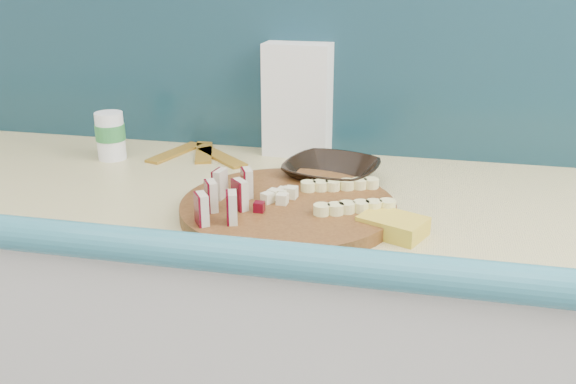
# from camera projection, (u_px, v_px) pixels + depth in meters

# --- Properties ---
(kitchen_counter) EXTENTS (2.20, 0.63, 0.91)m
(kitchen_counter) POSITION_uv_depth(u_px,v_px,m) (231.00, 372.00, 1.46)
(kitchen_counter) COLOR silver
(kitchen_counter) RESTS_ON ground
(backsplash) EXTENTS (2.20, 0.02, 0.50)m
(backsplash) POSITION_uv_depth(u_px,v_px,m) (258.00, 42.00, 1.48)
(backsplash) COLOR teal
(backsplash) RESTS_ON kitchen_counter
(cutting_board) EXTENTS (0.50, 0.50, 0.02)m
(cutting_board) POSITION_uv_depth(u_px,v_px,m) (288.00, 209.00, 1.16)
(cutting_board) COLOR #49250F
(cutting_board) RESTS_ON kitchen_counter
(apple_wedges) EXTENTS (0.08, 0.17, 0.05)m
(apple_wedges) POSITION_uv_depth(u_px,v_px,m) (225.00, 195.00, 1.11)
(apple_wedges) COLOR beige
(apple_wedges) RESTS_ON cutting_board
(apple_chunks) EXTENTS (0.05, 0.06, 0.02)m
(apple_chunks) POSITION_uv_depth(u_px,v_px,m) (274.00, 198.00, 1.14)
(apple_chunks) COLOR #F6EEC4
(apple_chunks) RESTS_ON cutting_board
(banana_slices) EXTENTS (0.18, 0.18, 0.02)m
(banana_slices) POSITION_uv_depth(u_px,v_px,m) (346.00, 195.00, 1.16)
(banana_slices) COLOR #F4EC95
(banana_slices) RESTS_ON cutting_board
(brown_bowl) EXTENTS (0.23, 0.23, 0.05)m
(brown_bowl) POSITION_uv_depth(u_px,v_px,m) (331.00, 173.00, 1.31)
(brown_bowl) COLOR black
(brown_bowl) RESTS_ON kitchen_counter
(flour_bag) EXTENTS (0.16, 0.11, 0.26)m
(flour_bag) POSITION_uv_depth(u_px,v_px,m) (299.00, 99.00, 1.47)
(flour_bag) COLOR white
(flour_bag) RESTS_ON kitchen_counter
(canister) EXTENTS (0.07, 0.07, 0.11)m
(canister) POSITION_uv_depth(u_px,v_px,m) (110.00, 135.00, 1.45)
(canister) COLOR white
(canister) RESTS_ON kitchen_counter
(sponge) EXTENTS (0.13, 0.11, 0.03)m
(sponge) POSITION_uv_depth(u_px,v_px,m) (393.00, 226.00, 1.08)
(sponge) COLOR gold
(sponge) RESTS_ON kitchen_counter
(banana_peel) EXTENTS (0.24, 0.20, 0.01)m
(banana_peel) POSITION_uv_depth(u_px,v_px,m) (200.00, 154.00, 1.50)
(banana_peel) COLOR #B88823
(banana_peel) RESTS_ON kitchen_counter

